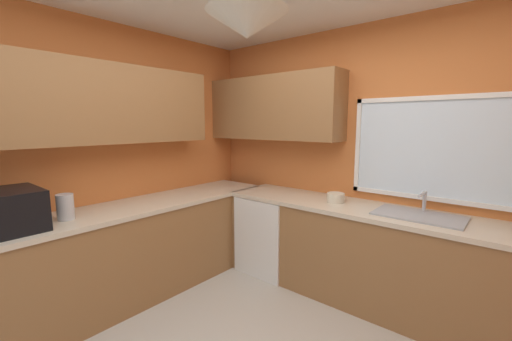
{
  "coord_description": "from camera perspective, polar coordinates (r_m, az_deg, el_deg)",
  "views": [
    {
      "loc": [
        1.18,
        -1.33,
        1.63
      ],
      "look_at": [
        -0.56,
        0.75,
        1.23
      ],
      "focal_mm": 22.41,
      "sensor_mm": 36.0,
      "label": 1
    }
  ],
  "objects": [
    {
      "name": "room_shell",
      "position": [
        2.36,
        -0.97,
        11.0
      ],
      "size": [
        3.84,
        3.63,
        2.63
      ],
      "color": "#D17238",
      "rests_on": "ground_plane"
    },
    {
      "name": "counter_run_back",
      "position": [
        3.17,
        19.81,
        -14.12
      ],
      "size": [
        2.93,
        0.65,
        0.88
      ],
      "color": "olive",
      "rests_on": "ground_plane"
    },
    {
      "name": "kettle",
      "position": [
        2.92,
        -30.9,
        -5.6
      ],
      "size": [
        0.13,
        0.13,
        0.2
      ],
      "primitive_type": "cylinder",
      "color": "#B7B7BC",
      "rests_on": "counter_run_left"
    },
    {
      "name": "sink_assembly",
      "position": [
        2.94,
        27.08,
        -7.09
      ],
      "size": [
        0.67,
        0.4,
        0.19
      ],
      "color": "#9EA0A5",
      "rests_on": "counter_run_back"
    },
    {
      "name": "bowl",
      "position": [
        3.16,
        14.03,
        -4.72
      ],
      "size": [
        0.17,
        0.17,
        0.09
      ],
      "primitive_type": "cylinder",
      "color": "beige",
      "rests_on": "counter_run_back"
    },
    {
      "name": "microwave",
      "position": [
        2.85,
        -37.63,
        -5.62
      ],
      "size": [
        0.48,
        0.36,
        0.29
      ],
      "primitive_type": "cube",
      "color": "black",
      "rests_on": "counter_run_left"
    },
    {
      "name": "counter_run_left",
      "position": [
        3.26,
        -22.92,
        -13.68
      ],
      "size": [
        0.65,
        3.24,
        0.88
      ],
      "color": "olive",
      "rests_on": "ground_plane"
    },
    {
      "name": "dishwasher",
      "position": [
        3.64,
        2.92,
        -11.03
      ],
      "size": [
        0.6,
        0.6,
        0.84
      ],
      "primitive_type": "cube",
      "color": "white",
      "rests_on": "ground_plane"
    }
  ]
}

